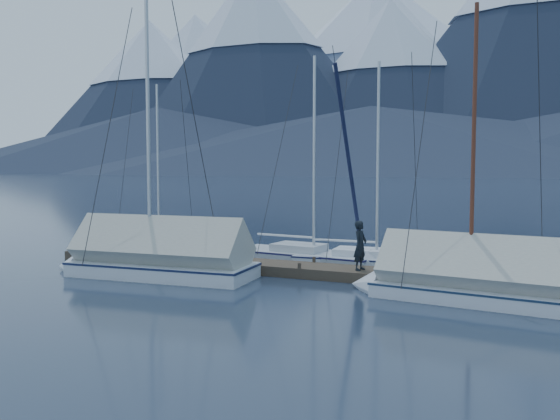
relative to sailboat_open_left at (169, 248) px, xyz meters
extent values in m
plane|color=#162031|center=(6.55, -4.88, -0.14)|extent=(1000.00, 1000.00, 0.00)
cone|color=#475675|center=(-253.45, 415.12, 64.86)|extent=(308.00, 308.00, 130.00)
cone|color=silver|center=(-253.45, 415.12, 103.06)|extent=(133.24, 133.24, 54.60)
cone|color=#475675|center=(-103.45, 435.12, 74.86)|extent=(352.00, 352.00, 150.00)
cone|color=silver|center=(-103.45, 435.12, 118.86)|extent=(152.28, 152.28, 63.00)
cone|color=#192133|center=(-213.45, 295.12, 47.36)|extent=(209.00, 209.00, 95.00)
cone|color=silver|center=(-213.45, 295.12, 75.41)|extent=(90.41, 90.41, 39.90)
cone|color=#192133|center=(-133.45, 280.12, 57.36)|extent=(190.00, 190.00, 115.00)
cone|color=silver|center=(-133.45, 280.12, 91.21)|extent=(82.19, 82.19, 48.30)
cone|color=#192133|center=(-58.45, 290.12, 44.86)|extent=(171.00, 171.00, 90.00)
cone|color=silver|center=(-58.45, 290.12, 71.46)|extent=(73.97, 73.97, 37.80)
cone|color=#192133|center=(16.55, 305.12, 67.36)|extent=(228.00, 228.00, 135.00)
cone|color=#192133|center=(-173.45, 245.12, 17.36)|extent=(364.00, 364.00, 35.00)
cone|color=#192133|center=(-53.45, 235.12, 14.86)|extent=(416.00, 416.00, 30.00)
cube|color=#382D23|center=(6.55, -2.88, 0.03)|extent=(18.00, 1.50, 0.34)
cube|color=black|center=(0.55, -2.88, -0.19)|extent=(3.00, 1.30, 0.30)
cube|color=black|center=(6.55, -2.88, -0.19)|extent=(3.00, 1.30, 0.30)
cube|color=black|center=(12.55, -2.88, -0.19)|extent=(3.00, 1.30, 0.30)
cylinder|color=#382D23|center=(-1.45, -2.18, 0.21)|extent=(0.12, 0.12, 0.35)
cylinder|color=#382D23|center=(-1.45, -3.58, 0.21)|extent=(0.12, 0.12, 0.35)
cylinder|color=#382D23|center=(1.55, -2.18, 0.21)|extent=(0.12, 0.12, 0.35)
cylinder|color=#382D23|center=(1.55, -3.58, 0.21)|extent=(0.12, 0.12, 0.35)
cylinder|color=#382D23|center=(4.55, -2.18, 0.21)|extent=(0.12, 0.12, 0.35)
cylinder|color=#382D23|center=(4.55, -3.58, 0.21)|extent=(0.12, 0.12, 0.35)
cylinder|color=#382D23|center=(7.55, -2.18, 0.21)|extent=(0.12, 0.12, 0.35)
cylinder|color=#382D23|center=(7.55, -3.58, 0.21)|extent=(0.12, 0.12, 0.35)
cylinder|color=#382D23|center=(10.55, -2.18, 0.21)|extent=(0.12, 0.12, 0.35)
cylinder|color=#382D23|center=(10.55, -3.58, 0.21)|extent=(0.12, 0.12, 0.35)
cylinder|color=#382D23|center=(13.55, -2.18, 0.21)|extent=(0.12, 0.12, 0.35)
cylinder|color=#382D23|center=(13.55, -3.58, 0.21)|extent=(0.12, 0.12, 0.35)
cube|color=silver|center=(-0.71, -0.27, -0.04)|extent=(5.39, 3.44, 0.56)
cube|color=silver|center=(-0.71, -0.27, -0.29)|extent=(4.39, 2.44, 0.26)
cube|color=#192F4C|center=(-0.71, -0.27, 0.20)|extent=(5.44, 3.47, 0.05)
cone|color=silver|center=(2.03, 0.79, -0.04)|extent=(1.47, 1.86, 1.64)
cube|color=silver|center=(-0.95, -0.37, 0.37)|extent=(2.10, 1.76, 0.26)
cylinder|color=#B2B7BF|center=(-0.39, -0.15, 3.65)|extent=(0.10, 0.10, 6.82)
cylinder|color=#B2B7BF|center=(-1.50, -0.58, 0.76)|extent=(2.17, 0.90, 0.08)
cylinder|color=#26262B|center=(0.80, 0.31, 3.65)|extent=(0.95, 2.41, 6.83)
cube|color=silver|center=(6.51, -0.33, -0.03)|extent=(5.74, 2.49, 0.61)
cube|color=silver|center=(6.51, -0.33, -0.31)|extent=(4.82, 1.57, 0.28)
cube|color=#1D194D|center=(6.51, -0.33, 0.23)|extent=(5.80, 2.52, 0.06)
cone|color=silver|center=(9.69, -0.71, -0.03)|extent=(1.22, 1.89, 1.78)
cube|color=silver|center=(6.23, -0.30, 0.42)|extent=(2.09, 1.52, 0.28)
cylinder|color=#B2B7BF|center=(6.88, -0.38, 3.99)|extent=(0.11, 0.11, 7.42)
cylinder|color=#B2B7BF|center=(5.59, -0.23, 0.84)|extent=(2.50, 0.38, 0.08)
cylinder|color=#26262B|center=(8.26, -0.54, 3.99)|extent=(0.35, 2.79, 7.43)
cube|color=white|center=(8.99, -0.41, -0.03)|extent=(5.39, 2.07, 0.58)
cube|color=white|center=(8.99, -0.41, -0.30)|extent=(4.55, 1.23, 0.27)
cube|color=#181D49|center=(8.99, -0.41, 0.21)|extent=(5.45, 2.10, 0.05)
cone|color=white|center=(12.03, -0.23, -0.03)|extent=(1.07, 1.75, 1.70)
cube|color=white|center=(8.73, -0.43, 0.39)|extent=(1.92, 1.34, 0.27)
cylinder|color=#B2B7BF|center=(9.34, -0.39, 3.79)|extent=(0.11, 0.11, 7.07)
cylinder|color=#B2B7BF|center=(8.11, -0.46, 0.79)|extent=(2.39, 0.22, 0.08)
cylinder|color=#26262B|center=(10.67, -0.31, 3.79)|extent=(0.18, 2.67, 7.07)
cube|color=silver|center=(13.43, -4.65, -0.02)|extent=(6.13, 2.77, 0.63)
cube|color=silver|center=(13.43, -4.65, -0.31)|extent=(5.14, 1.73, 0.29)
cube|color=#182D4A|center=(13.43, -4.65, 0.24)|extent=(6.19, 2.80, 0.06)
cone|color=silver|center=(10.06, -4.26, -0.02)|extent=(1.28, 2.13, 2.02)
cylinder|color=#592819|center=(13.05, -4.60, 4.12)|extent=(0.11, 0.11, 7.65)
cylinder|color=#592819|center=(14.38, -4.76, 0.86)|extent=(2.66, 0.39, 0.09)
cylinder|color=#26262B|center=(11.58, -4.43, 4.12)|extent=(0.37, 2.97, 7.66)
cube|color=#B0AFA5|center=(13.43, -4.65, 0.67)|extent=(5.84, 2.78, 2.14)
cube|color=silver|center=(3.21, -5.11, -0.01)|extent=(6.38, 2.66, 0.74)
cube|color=silver|center=(3.21, -5.11, -0.34)|extent=(5.38, 1.60, 0.33)
cube|color=#162043|center=(3.21, -5.11, 0.31)|extent=(6.44, 2.69, 0.07)
cone|color=silver|center=(-0.40, -5.37, -0.01)|extent=(1.37, 2.22, 2.14)
cylinder|color=#B2B7BF|center=(2.76, -5.14, 4.82)|extent=(0.13, 0.13, 8.91)
cylinder|color=#B2B7BF|center=(4.32, -5.03, 1.03)|extent=(2.81, 0.30, 0.10)
cylinder|color=#26262B|center=(1.21, -5.26, 4.82)|extent=(0.25, 3.14, 8.92)
cube|color=#A6A69C|center=(3.21, -5.11, 0.81)|extent=(6.07, 2.68, 2.27)
imported|color=black|center=(9.47, -3.05, 1.00)|extent=(0.48, 0.64, 1.61)
camera|label=1|loc=(14.69, -21.55, 3.58)|focal=38.00mm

